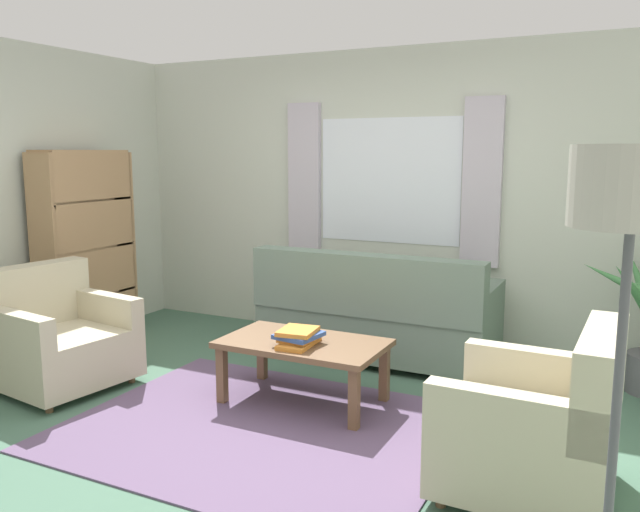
% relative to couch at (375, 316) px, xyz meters
% --- Properties ---
extents(ground_plane, '(6.24, 6.24, 0.00)m').
position_rel_couch_xyz_m(ground_plane, '(-0.13, -1.59, -0.37)').
color(ground_plane, '#476B56').
extents(wall_back, '(5.32, 0.12, 2.60)m').
position_rel_couch_xyz_m(wall_back, '(-0.13, 0.67, 0.93)').
color(wall_back, beige).
rests_on(wall_back, ground_plane).
extents(window_with_curtains, '(1.98, 0.07, 1.40)m').
position_rel_couch_xyz_m(window_with_curtains, '(-0.13, 0.59, 1.08)').
color(window_with_curtains, white).
extents(area_rug, '(2.34, 1.88, 0.01)m').
position_rel_couch_xyz_m(area_rug, '(-0.13, -1.59, -0.36)').
color(area_rug, '#604C6B').
rests_on(area_rug, ground_plane).
extents(couch, '(1.90, 0.82, 0.92)m').
position_rel_couch_xyz_m(couch, '(0.00, 0.00, 0.00)').
color(couch, slate).
rests_on(couch, ground_plane).
extents(armchair_left, '(0.93, 0.95, 0.88)m').
position_rel_couch_xyz_m(armchair_left, '(-1.86, -1.59, -0.01)').
color(armchair_left, '#BCB293').
rests_on(armchair_left, ground_plane).
extents(armchair_right, '(0.84, 0.86, 0.88)m').
position_rel_couch_xyz_m(armchair_right, '(1.51, -1.62, -0.01)').
color(armchair_right, '#BCB293').
rests_on(armchair_right, ground_plane).
extents(coffee_table, '(1.10, 0.64, 0.44)m').
position_rel_couch_xyz_m(coffee_table, '(-0.09, -1.09, 0.01)').
color(coffee_table, brown).
rests_on(coffee_table, ground_plane).
extents(book_stack_on_table, '(0.29, 0.35, 0.11)m').
position_rel_couch_xyz_m(book_stack_on_table, '(-0.08, -1.18, 0.13)').
color(book_stack_on_table, orange).
rests_on(book_stack_on_table, coffee_table).
extents(bookshelf, '(0.30, 0.94, 1.72)m').
position_rel_couch_xyz_m(bookshelf, '(-2.48, -0.65, 0.52)').
color(bookshelf, '#A87F56').
rests_on(bookshelf, ground_plane).
extents(standing_lamp, '(0.36, 0.36, 1.73)m').
position_rel_couch_xyz_m(standing_lamp, '(1.87, -2.72, 1.10)').
color(standing_lamp, '#4C4C51').
rests_on(standing_lamp, ground_plane).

